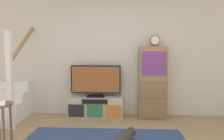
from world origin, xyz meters
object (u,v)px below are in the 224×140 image
Objects in this scene: desk_clock at (155,41)px; bar_stool_near at (1,115)px; side_cabinet at (152,83)px; dog at (125,138)px; media_console at (96,107)px; television at (96,80)px.

bar_stool_near is at bearing -148.34° from desk_clock.
bar_stool_near is at bearing -147.73° from side_cabinet.
media_console is at bearing 114.72° from dog.
bar_stool_near is (-1.19, -1.54, -0.30)m from television.
bar_stool_near is (-2.42, -1.53, -0.26)m from side_cabinet.
desk_clock reaches higher than bar_stool_near.
media_console is at bearing 51.83° from bar_stool_near.
bar_stool_near is at bearing -174.27° from dog.
television is 1.52m from desk_clock.
side_cabinet reaches higher than dog.
dog is (0.61, -1.36, -0.69)m from television.
desk_clock is (1.26, -0.03, 0.85)m from television.
media_console is 0.77× the size of side_cabinet.
television is at bearing 178.70° from desk_clock.
media_console is 5.05× the size of desk_clock.
dog is at bearing 5.73° from bar_stool_near.
desk_clock reaches higher than dog.
bar_stool_near is at bearing -128.17° from media_console.
media_console is 1.74× the size of bar_stool_near.
bar_stool_near is 1.86m from dog.
dog is (1.81, 0.18, -0.39)m from bar_stool_near.
side_cabinet is (1.23, -0.01, -0.04)m from television.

